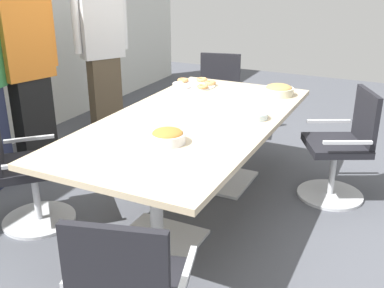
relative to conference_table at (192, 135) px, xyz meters
The scene contains 11 objects.
ground_plane 0.63m from the conference_table, ahead, with size 10.00×10.00×0.01m, color #4C4F56.
conference_table is the anchor object (origin of this frame).
office_chair_1 1.25m from the conference_table, 54.57° to the right, with size 0.72×0.72×0.91m.
office_chair_2 1.63m from the conference_table, 16.19° to the left, with size 0.65×0.65×0.91m.
office_chair_3 1.25m from the conference_table, 126.24° to the left, with size 0.76×0.76×0.91m.
person_standing_1 1.68m from the conference_table, 87.84° to the left, with size 0.61×0.34×1.83m.
person_standing_2 2.01m from the conference_table, 55.24° to the left, with size 0.56×0.42×1.82m.
snack_bowl_pretzels 0.53m from the conference_table, behind, with size 0.23×0.23×0.09m.
snack_bowl_cookies 1.01m from the conference_table, 23.16° to the right, with size 0.26×0.26×0.10m.
donut_platter 0.98m from the conference_table, 25.10° to the left, with size 0.41×0.40×0.04m.
plate_stack 0.48m from the conference_table, 62.31° to the right, with size 0.20×0.20×0.05m.
Camera 1 is at (-2.91, -1.42, 1.84)m, focal length 43.02 mm.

